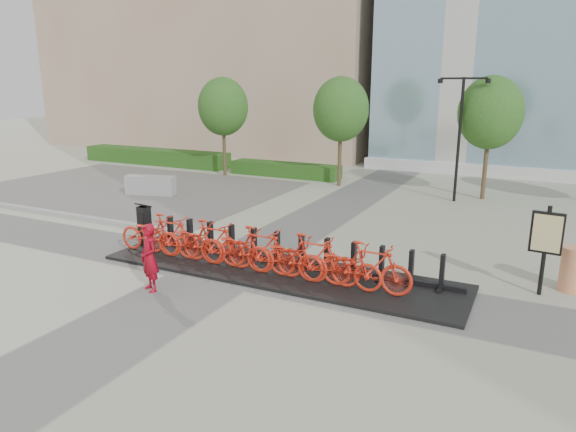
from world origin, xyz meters
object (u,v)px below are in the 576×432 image
at_px(worker_red, 149,258).
at_px(construction_barrel, 573,269).
at_px(map_sign, 546,237).
at_px(kiosk, 145,225).
at_px(jersey_barrier, 150,185).
at_px(bike_0, 150,234).

xyz_separation_m(worker_red, construction_barrel, (8.87, 4.39, -0.28)).
bearing_deg(map_sign, construction_barrel, 49.14).
distance_m(kiosk, jersey_barrier, 7.70).
distance_m(bike_0, map_sign, 10.18).
bearing_deg(map_sign, bike_0, -162.76).
xyz_separation_m(construction_barrel, map_sign, (-0.64, -0.58, 0.86)).
bearing_deg(jersey_barrier, worker_red, -65.60).
height_order(worker_red, construction_barrel, worker_red).
bearing_deg(kiosk, map_sign, 12.16).
bearing_deg(bike_0, worker_red, -138.90).
bearing_deg(kiosk, bike_0, -33.22).
relative_size(bike_0, construction_barrel, 1.91).
height_order(construction_barrel, map_sign, map_sign).
bearing_deg(worker_red, bike_0, 155.17).
bearing_deg(construction_barrel, worker_red, -153.67).
height_order(kiosk, construction_barrel, kiosk).
height_order(bike_0, jersey_barrier, bike_0).
xyz_separation_m(worker_red, jersey_barrier, (-7.34, 8.43, -0.39)).
xyz_separation_m(bike_0, worker_red, (1.76, -2.02, 0.20)).
relative_size(jersey_barrier, map_sign, 1.02).
relative_size(bike_0, map_sign, 0.96).
distance_m(jersey_barrier, map_sign, 16.27).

